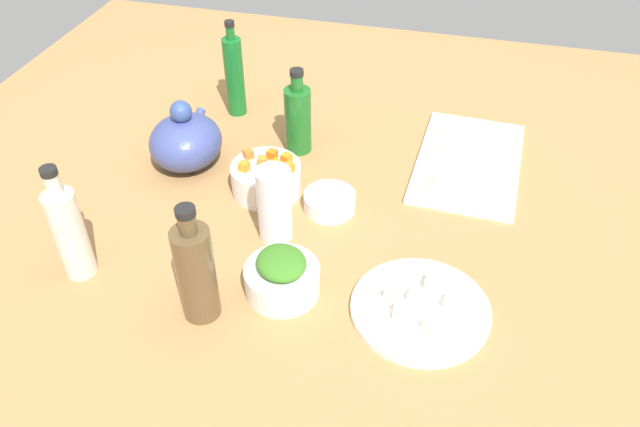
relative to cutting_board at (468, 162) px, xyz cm
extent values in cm
cube|color=#A47644|center=(-29.90, 25.37, -2.00)|extent=(190.00, 190.00, 3.00)
cube|color=white|center=(0.00, 0.00, 0.00)|extent=(36.14, 23.05, 1.00)
cylinder|color=white|center=(-44.54, 4.52, 0.10)|extent=(23.09, 23.09, 1.20)
cylinder|color=white|center=(-45.64, 27.87, 2.12)|extent=(12.76, 12.76, 5.25)
cylinder|color=white|center=(-19.82, 39.16, 2.59)|extent=(14.08, 14.08, 6.18)
cylinder|color=white|center=(-22.26, 25.09, 1.27)|extent=(10.19, 10.19, 3.55)
ellipsoid|color=#3D4A8B|center=(-14.94, 58.47, 5.08)|extent=(16.19, 15.09, 11.16)
sphere|color=#334C8A|center=(-14.94, 58.47, 12.47)|extent=(4.53, 4.53, 4.53)
cylinder|color=#3D4A8B|center=(-8.05, 58.47, 6.48)|extent=(5.38, 2.00, 3.93)
cylinder|color=silver|center=(-49.89, 63.69, 8.04)|extent=(5.40, 5.40, 17.08)
cylinder|color=silver|center=(-49.89, 63.69, 18.63)|extent=(2.43, 2.43, 4.09)
cylinder|color=black|center=(-49.89, 63.69, 21.28)|extent=(2.70, 2.70, 1.20)
cylinder|color=#1C6623|center=(-3.61, 37.08, 6.87)|extent=(5.79, 5.79, 14.74)
cylinder|color=#1C6623|center=(-3.61, 37.08, 15.96)|extent=(2.61, 2.61, 3.45)
cylinder|color=black|center=(-3.61, 37.08, 18.29)|extent=(2.90, 2.90, 1.20)
cylinder|color=brown|center=(-53.31, 39.37, 8.23)|extent=(6.18, 6.18, 17.45)
cylinder|color=brown|center=(-53.31, 39.37, 18.69)|extent=(2.78, 2.78, 3.47)
cylinder|color=black|center=(-53.31, 39.37, 21.02)|extent=(3.09, 3.09, 1.20)
cylinder|color=#156A27|center=(7.95, 55.72, 8.89)|extent=(4.43, 4.43, 18.78)
cylinder|color=#156A27|center=(7.95, 55.72, 19.78)|extent=(1.99, 1.99, 3.00)
cylinder|color=black|center=(7.95, 55.72, 21.88)|extent=(2.22, 2.22, 1.20)
cylinder|color=white|center=(-32.30, 33.24, 6.94)|extent=(6.33, 6.33, 14.87)
cube|color=orange|center=(-23.14, 38.43, 6.58)|extent=(2.51, 2.51, 1.80)
cube|color=orange|center=(-22.09, 42.76, 6.58)|extent=(2.16, 2.16, 1.80)
cube|color=orange|center=(-16.79, 38.70, 6.58)|extent=(2.21, 2.21, 1.80)
cube|color=orange|center=(-17.87, 43.35, 6.58)|extent=(2.55, 2.55, 1.80)
cube|color=orange|center=(-20.24, 34.18, 6.58)|extent=(2.49, 2.49, 1.80)
cube|color=orange|center=(-20.09, 37.06, 6.58)|extent=(2.46, 2.46, 1.80)
cube|color=orange|center=(-19.46, 39.90, 6.58)|extent=(2.20, 2.20, 1.80)
cube|color=orange|center=(-23.21, 35.16, 6.58)|extent=(2.48, 2.48, 1.80)
cube|color=orange|center=(-17.36, 35.49, 6.58)|extent=(2.34, 2.34, 1.80)
ellipsoid|color=#397722|center=(-45.64, 27.87, 6.23)|extent=(12.21, 12.09, 2.95)
cube|color=white|center=(-43.39, 5.52, 1.80)|extent=(2.95, 2.95, 2.20)
cube|color=#EDE3CB|center=(-49.10, 2.34, 1.80)|extent=(3.11, 3.11, 2.20)
cube|color=#EAF4C9|center=(-47.40, 7.51, 1.80)|extent=(2.21, 2.21, 2.20)
cube|color=#F6F0CA|center=(-43.20, -0.27, 1.80)|extent=(2.69, 2.69, 2.20)
cube|color=#F7F5CC|center=(-39.53, 3.33, 1.80)|extent=(2.51, 2.51, 2.20)
cube|color=white|center=(-44.13, 9.29, 1.80)|extent=(3.11, 3.11, 2.20)
pyramid|color=beige|center=(1.18, -3.48, 2.07)|extent=(7.57, 7.50, 3.14)
pyramid|color=beige|center=(7.79, -4.56, 1.84)|extent=(5.67, 6.16, 2.69)
pyramid|color=beige|center=(-11.14, 5.08, 1.86)|extent=(7.55, 7.52, 2.72)
pyramid|color=beige|center=(0.22, 5.60, 1.74)|extent=(6.60, 6.19, 2.48)
pyramid|color=beige|center=(12.58, -0.33, 1.95)|extent=(5.40, 5.87, 2.90)
pyramid|color=beige|center=(7.47, 4.95, 1.93)|extent=(7.87, 7.75, 2.86)
camera|label=1|loc=(-115.90, 3.19, 79.15)|focal=35.48mm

